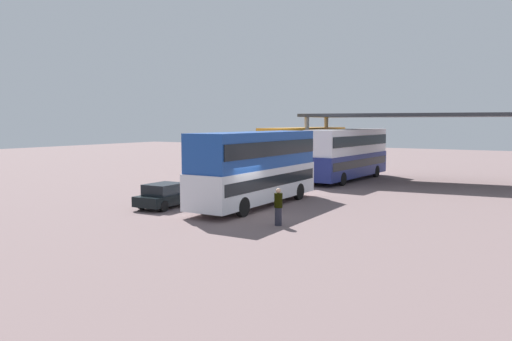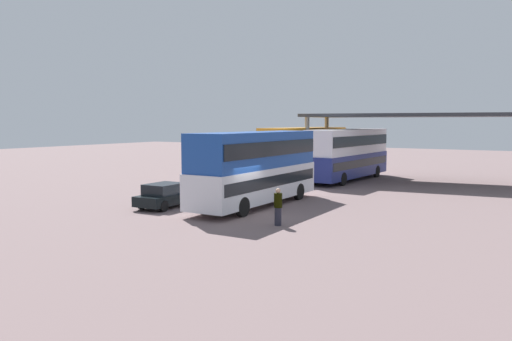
{
  "view_description": "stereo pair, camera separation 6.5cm",
  "coord_description": "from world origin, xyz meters",
  "px_view_note": "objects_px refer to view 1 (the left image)",
  "views": [
    {
      "loc": [
        13.42,
        -21.09,
        4.72
      ],
      "look_at": [
        -0.94,
        2.84,
        2.0
      ],
      "focal_mm": 35.0,
      "sensor_mm": 36.0,
      "label": 1
    },
    {
      "loc": [
        13.47,
        -21.06,
        4.72
      ],
      "look_at": [
        -0.94,
        2.84,
        2.0
      ],
      "focal_mm": 35.0,
      "sensor_mm": 36.0,
      "label": 2
    }
  ],
  "objects_px": {
    "double_decker_main": "(256,165)",
    "double_decker_near_canopy": "(304,150)",
    "pedestrian_waiting": "(278,207)",
    "double_decker_mid_row": "(348,152)",
    "parked_hatchback": "(165,196)"
  },
  "relations": [
    {
      "from": "double_decker_main",
      "to": "double_decker_near_canopy",
      "type": "bearing_deg",
      "value": 14.78
    },
    {
      "from": "pedestrian_waiting",
      "to": "double_decker_mid_row",
      "type": "bearing_deg",
      "value": -34.72
    },
    {
      "from": "double_decker_near_canopy",
      "to": "pedestrian_waiting",
      "type": "bearing_deg",
      "value": -154.4
    },
    {
      "from": "double_decker_main",
      "to": "parked_hatchback",
      "type": "bearing_deg",
      "value": 128.01
    },
    {
      "from": "double_decker_main",
      "to": "double_decker_near_canopy",
      "type": "height_order",
      "value": "double_decker_near_canopy"
    },
    {
      "from": "double_decker_mid_row",
      "to": "pedestrian_waiting",
      "type": "relative_size",
      "value": 6.61
    },
    {
      "from": "parked_hatchback",
      "to": "pedestrian_waiting",
      "type": "height_order",
      "value": "pedestrian_waiting"
    },
    {
      "from": "double_decker_near_canopy",
      "to": "pedestrian_waiting",
      "type": "height_order",
      "value": "double_decker_near_canopy"
    },
    {
      "from": "double_decker_near_canopy",
      "to": "double_decker_mid_row",
      "type": "bearing_deg",
      "value": -87.42
    },
    {
      "from": "parked_hatchback",
      "to": "double_decker_mid_row",
      "type": "bearing_deg",
      "value": -14.69
    },
    {
      "from": "double_decker_main",
      "to": "parked_hatchback",
      "type": "relative_size",
      "value": 2.78
    },
    {
      "from": "double_decker_main",
      "to": "pedestrian_waiting",
      "type": "height_order",
      "value": "double_decker_main"
    },
    {
      "from": "double_decker_main",
      "to": "parked_hatchback",
      "type": "height_order",
      "value": "double_decker_main"
    },
    {
      "from": "double_decker_main",
      "to": "double_decker_near_canopy",
      "type": "distance_m",
      "value": 15.05
    },
    {
      "from": "double_decker_near_canopy",
      "to": "double_decker_mid_row",
      "type": "relative_size",
      "value": 1.0
    }
  ]
}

